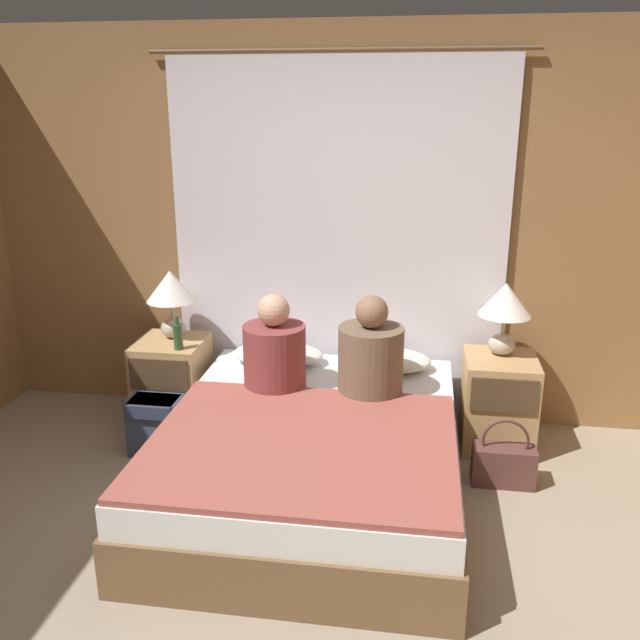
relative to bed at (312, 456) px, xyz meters
The scene contains 16 objects.
ground_plane 0.92m from the bed, 90.00° to the right, with size 16.00×16.00×0.00m, color gray.
wall_back 1.49m from the bed, 90.00° to the left, with size 4.72×0.06×2.50m.
curtain_panel 1.39m from the bed, 90.00° to the left, with size 2.31×0.02×2.33m.
bed is the anchor object (origin of this frame).
nightstand_left 1.26m from the bed, 145.59° to the left, with size 0.43×0.46×0.57m.
nightstand_right 1.26m from the bed, 34.41° to the left, with size 0.43×0.46×0.57m.
lamp_left 1.46m from the bed, 142.87° to the left, with size 0.31×0.31×0.44m.
lamp_right 1.46m from the bed, 37.13° to the left, with size 0.31×0.31×0.44m.
pillow_left 0.87m from the bed, 114.29° to the left, with size 0.57×0.36×0.12m.
pillow_right 0.87m from the bed, 65.71° to the left, with size 0.57×0.36×0.12m.
blanket_on_bed 0.39m from the bed, 90.00° to the right, with size 1.47×1.26×0.03m.
person_left_in_bed 0.64m from the bed, 127.21° to the left, with size 0.36×0.36×0.56m.
person_right_in_bed 0.64m from the bed, 52.55° to the left, with size 0.37×0.37×0.58m.
beer_bottle_on_left_stand 1.18m from the bed, 148.25° to the left, with size 0.06×0.06×0.22m.
backpack_on_floor 1.04m from the bed, 162.94° to the left, with size 0.31×0.22×0.35m.
handbag_on_floor 1.07m from the bed, 13.69° to the left, with size 0.34×0.15×0.39m.
Camera 1 is at (0.52, -2.29, 2.03)m, focal length 38.00 mm.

